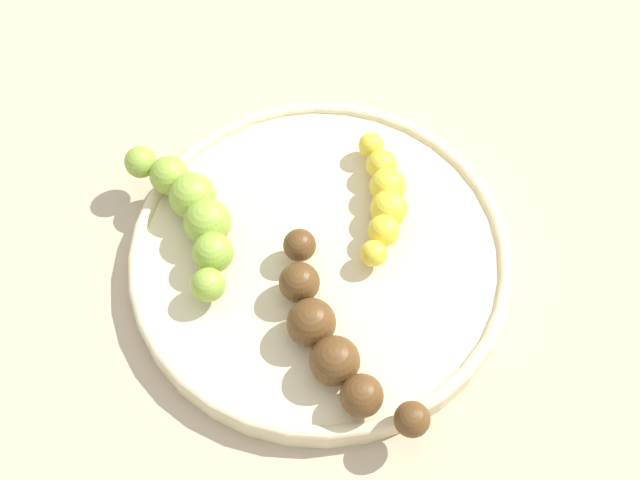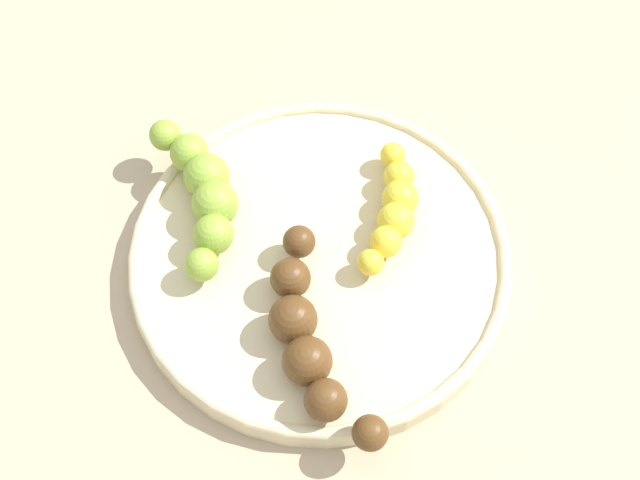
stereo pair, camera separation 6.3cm
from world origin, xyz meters
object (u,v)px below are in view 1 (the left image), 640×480
Objects in this scene: fruit_bowl at (320,258)px; banana_yellow at (384,197)px; banana_green at (192,212)px; banana_overripe at (331,337)px.

fruit_bowl is 2.50× the size of banana_yellow.
fruit_bowl is 2.02× the size of banana_green.
fruit_bowl is at bearing -43.43° from banana_green.
banana_yellow reaches higher than fruit_bowl.
banana_overripe is 1.49× the size of banana_yellow.
banana_overripe is (-0.08, 0.12, -0.00)m from banana_green.
banana_overripe is at bearing -108.64° from banana_yellow.
fruit_bowl is 0.10m from banana_green.
banana_yellow is (-0.06, -0.10, -0.00)m from banana_overripe.
banana_green is 0.83× the size of banana_overripe.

